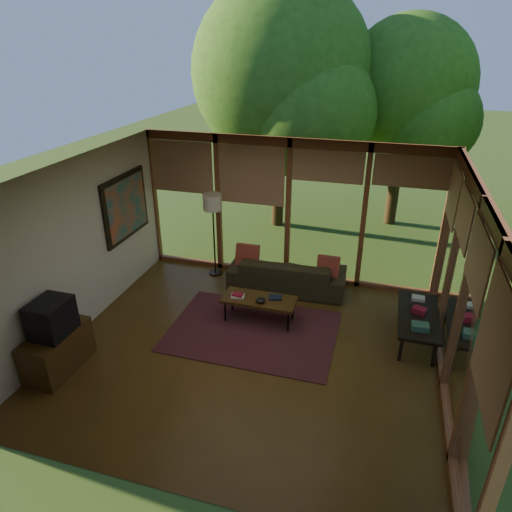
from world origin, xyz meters
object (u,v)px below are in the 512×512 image
(sofa, at_px, (287,274))
(side_console, at_px, (418,317))
(coffee_table, at_px, (259,300))
(floor_lamp, at_px, (213,207))
(media_cabinet, at_px, (58,351))
(television, at_px, (51,318))

(sofa, xyz_separation_m, side_console, (2.28, -1.00, 0.10))
(sofa, xyz_separation_m, coffee_table, (-0.20, -1.18, 0.08))
(sofa, distance_m, coffee_table, 1.20)
(side_console, bearing_deg, sofa, 156.28)
(coffee_table, distance_m, side_console, 2.49)
(floor_lamp, bearing_deg, side_console, -17.55)
(media_cabinet, xyz_separation_m, television, (0.02, 0.00, 0.55))
(sofa, height_order, floor_lamp, floor_lamp)
(media_cabinet, height_order, floor_lamp, floor_lamp)
(television, distance_m, coffee_table, 3.10)
(coffee_table, bearing_deg, media_cabinet, -140.81)
(media_cabinet, bearing_deg, floor_lamp, 71.74)
(media_cabinet, bearing_deg, coffee_table, 39.19)
(television, height_order, floor_lamp, floor_lamp)
(sofa, distance_m, side_console, 2.49)
(sofa, bearing_deg, coffee_table, 77.96)
(television, xyz_separation_m, side_console, (4.85, 2.12, -0.44))
(television, height_order, side_console, television)
(television, bearing_deg, side_console, 23.65)
(sofa, relative_size, media_cabinet, 2.13)
(sofa, distance_m, floor_lamp, 1.87)
(sofa, height_order, side_console, sofa)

